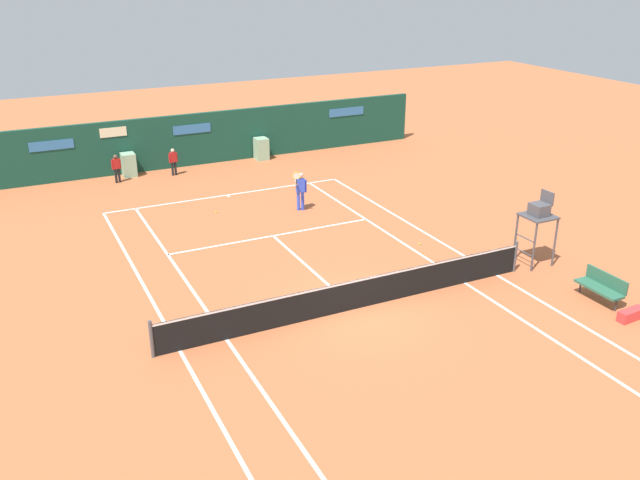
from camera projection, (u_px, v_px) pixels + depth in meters
ground_plane at (346, 301)px, 20.54m from camera, size 80.00×80.00×0.01m
tennis_net at (356, 293)px, 19.87m from camera, size 12.10×0.10×1.07m
sponsor_back_wall at (192, 141)px, 33.67m from camera, size 25.00×1.02×2.59m
umpire_chair at (539, 215)px, 22.41m from camera, size 1.00×1.00×2.55m
player_bench at (602, 285)px, 20.37m from camera, size 0.54×1.53×0.88m
equipment_bag at (634, 314)px, 19.46m from camera, size 1.06×0.35×0.32m
player_on_baseline at (300, 188)px, 27.62m from camera, size 0.77×0.65×1.80m
ball_kid_centre_post at (116, 167)px, 31.16m from camera, size 0.44×0.21×1.33m
ball_kid_left_post at (173, 160)px, 32.24m from camera, size 0.43×0.21×1.31m
tennis_ball_mid_court at (419, 244)px, 24.58m from camera, size 0.07×0.07×0.07m
tennis_ball_near_service_line at (216, 212)px, 27.70m from camera, size 0.07×0.07×0.07m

